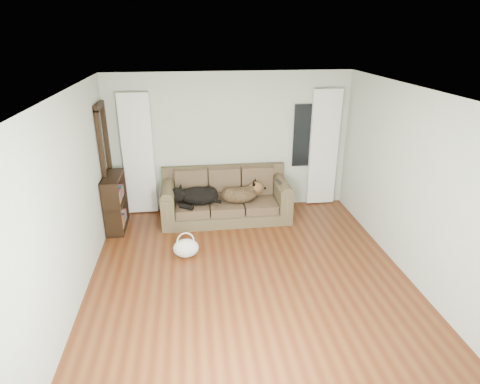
{
  "coord_description": "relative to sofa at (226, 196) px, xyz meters",
  "views": [
    {
      "loc": [
        -0.74,
        -4.77,
        3.31
      ],
      "look_at": [
        0.07,
        1.6,
        0.67
      ],
      "focal_mm": 30.0,
      "sensor_mm": 36.0,
      "label": 1
    }
  ],
  "objects": [
    {
      "name": "curtain_right",
      "position": [
        1.95,
        0.45,
        0.7
      ],
      "size": [
        0.55,
        0.08,
        2.25
      ],
      "primitive_type": "cube",
      "color": "white",
      "rests_on": "ground"
    },
    {
      "name": "wall_left",
      "position": [
        -2.1,
        -1.97,
        0.85
      ],
      "size": [
        0.04,
        5.0,
        2.6
      ],
      "primitive_type": "cube",
      "color": "#B3BAAF",
      "rests_on": "ground"
    },
    {
      "name": "bookshelf",
      "position": [
        -1.94,
        -0.15,
        0.05
      ],
      "size": [
        0.38,
        0.82,
        0.98
      ],
      "primitive_type": "cube",
      "rotation": [
        0.0,
        0.0,
        0.12
      ],
      "color": "black",
      "rests_on": "floor"
    },
    {
      "name": "floor",
      "position": [
        0.15,
        -1.97,
        -0.45
      ],
      "size": [
        5.0,
        5.0,
        0.0
      ],
      "primitive_type": "plane",
      "color": "#4C210F",
      "rests_on": "ground"
    },
    {
      "name": "tv_remote",
      "position": [
        0.94,
        -0.11,
        0.28
      ],
      "size": [
        0.08,
        0.19,
        0.02
      ],
      "primitive_type": "cube",
      "rotation": [
        0.0,
        0.0,
        0.17
      ],
      "color": "black",
      "rests_on": "sofa"
    },
    {
      "name": "door_casing",
      "position": [
        -2.05,
        0.07,
        0.6
      ],
      "size": [
        0.07,
        0.6,
        2.1
      ],
      "primitive_type": "cube",
      "color": "black",
      "rests_on": "ground"
    },
    {
      "name": "ceiling",
      "position": [
        0.15,
        -1.97,
        2.15
      ],
      "size": [
        5.0,
        5.0,
        0.0
      ],
      "primitive_type": "plane",
      "color": "white",
      "rests_on": "ground"
    },
    {
      "name": "wall_right",
      "position": [
        2.4,
        -1.97,
        0.85
      ],
      "size": [
        0.04,
        5.0,
        2.6
      ],
      "primitive_type": "cube",
      "color": "#B3BAAF",
      "rests_on": "ground"
    },
    {
      "name": "curtain_left",
      "position": [
        -1.55,
        0.45,
        0.7
      ],
      "size": [
        0.55,
        0.08,
        2.25
      ],
      "primitive_type": "cube",
      "color": "white",
      "rests_on": "ground"
    },
    {
      "name": "dog_black_lab",
      "position": [
        -0.53,
        -0.05,
        0.03
      ],
      "size": [
        0.78,
        0.59,
        0.3
      ],
      "primitive_type": "ellipsoid",
      "rotation": [
        0.0,
        0.0,
        -0.14
      ],
      "color": "black",
      "rests_on": "sofa"
    },
    {
      "name": "dog_shepherd",
      "position": [
        0.27,
        -0.04,
        0.04
      ],
      "size": [
        0.69,
        0.49,
        0.3
      ],
      "primitive_type": "ellipsoid",
      "rotation": [
        0.0,
        0.0,
        3.12
      ],
      "color": "black",
      "rests_on": "sofa"
    },
    {
      "name": "tote_bag",
      "position": [
        -0.75,
        -1.28,
        -0.29
      ],
      "size": [
        0.44,
        0.36,
        0.29
      ],
      "primitive_type": "ellipsoid",
      "rotation": [
        0.0,
        0.0,
        -0.16
      ],
      "color": "silver",
      "rests_on": "floor"
    },
    {
      "name": "window_pane",
      "position": [
        1.6,
        0.5,
        0.95
      ],
      "size": [
        0.5,
        0.03,
        1.2
      ],
      "primitive_type": "cube",
      "color": "black",
      "rests_on": "wall_back"
    },
    {
      "name": "wall_back",
      "position": [
        0.15,
        0.53,
        0.85
      ],
      "size": [
        4.5,
        0.04,
        2.6
      ],
      "primitive_type": "cube",
      "color": "#B3BAAF",
      "rests_on": "ground"
    },
    {
      "name": "sofa",
      "position": [
        0.0,
        0.0,
        0.0
      ],
      "size": [
        2.32,
        1.0,
        0.95
      ],
      "primitive_type": "cube",
      "color": "#332F1C",
      "rests_on": "floor"
    }
  ]
}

